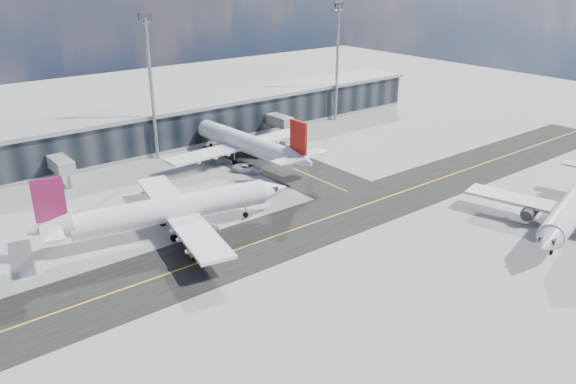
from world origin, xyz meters
The scene contains 9 objects.
ground centered at (0.00, 0.00, 0.00)m, with size 300.00×300.00×0.00m, color gray.
taxiway_lanes centered at (3.91, 10.74, 0.01)m, with size 180.00×63.00×0.03m.
terminal_concourse centered at (0.04, 54.93, 4.09)m, with size 152.00×19.80×8.80m.
floodlight_masts centered at (0.00, 48.00, 15.61)m, with size 102.50×0.70×28.90m.
airliner_af centered at (-14.22, 14.55, 3.80)m, with size 38.67×33.16×11.49m.
airliner_redtail centered at (13.14, 35.09, 3.84)m, with size 33.45×39.25×11.63m.
airliner_near centered at (35.45, -21.19, 3.64)m, with size 36.79×31.64×11.02m.
baggage_tug centered at (-14.16, 5.37, 0.97)m, with size 3.30×2.07×1.93m.
service_van centered at (9.79, 29.26, 0.80)m, with size 2.66×5.76×1.60m, color white.
Camera 1 is at (-47.08, -55.52, 37.31)m, focal length 35.00 mm.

